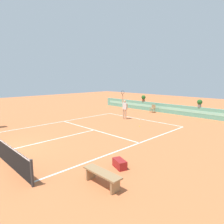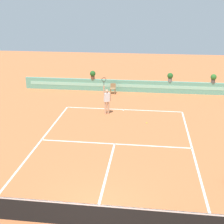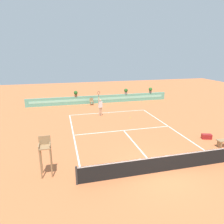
{
  "view_description": "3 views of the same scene",
  "coord_description": "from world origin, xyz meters",
  "px_view_note": "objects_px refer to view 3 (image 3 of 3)",
  "views": [
    {
      "loc": [
        10.9,
        -2.56,
        3.74
      ],
      "look_at": [
        -0.42,
        8.64,
        1.0
      ],
      "focal_mm": 32.13,
      "sensor_mm": 36.0,
      "label": 1
    },
    {
      "loc": [
        1.67,
        -8.1,
        7.32
      ],
      "look_at": [
        -0.42,
        8.64,
        1.0
      ],
      "focal_mm": 48.05,
      "sensor_mm": 36.0,
      "label": 2
    },
    {
      "loc": [
        -4.91,
        -8.87,
        6.24
      ],
      "look_at": [
        -0.42,
        8.64,
        1.0
      ],
      "focal_mm": 33.05,
      "sensor_mm": 36.0,
      "label": 3
    }
  ],
  "objects_px": {
    "tennis_ball_near_baseline": "(130,117)",
    "potted_plant_left": "(76,93)",
    "umpire_chair": "(45,152)",
    "potted_plant_right": "(126,91)",
    "gear_bag": "(207,137)",
    "tennis_player": "(100,106)",
    "potted_plant_far_right": "(150,90)",
    "ball_kid_chair": "(92,101)"
  },
  "relations": [
    {
      "from": "tennis_ball_near_baseline",
      "to": "potted_plant_left",
      "type": "xyz_separation_m",
      "value": [
        -4.73,
        6.85,
        1.38
      ]
    },
    {
      "from": "umpire_chair",
      "to": "potted_plant_right",
      "type": "xyz_separation_m",
      "value": [
        9.29,
        15.13,
        0.07
      ]
    },
    {
      "from": "gear_bag",
      "to": "potted_plant_left",
      "type": "height_order",
      "value": "potted_plant_left"
    },
    {
      "from": "gear_bag",
      "to": "potted_plant_left",
      "type": "distance_m",
      "value": 15.75
    },
    {
      "from": "potted_plant_left",
      "to": "umpire_chair",
      "type": "bearing_deg",
      "value": -100.55
    },
    {
      "from": "tennis_player",
      "to": "potted_plant_far_right",
      "type": "bearing_deg",
      "value": 34.68
    },
    {
      "from": "potted_plant_right",
      "to": "tennis_ball_near_baseline",
      "type": "bearing_deg",
      "value": -104.31
    },
    {
      "from": "ball_kid_chair",
      "to": "potted_plant_right",
      "type": "xyz_separation_m",
      "value": [
        4.66,
        0.73,
        0.93
      ]
    },
    {
      "from": "tennis_player",
      "to": "potted_plant_far_right",
      "type": "relative_size",
      "value": 3.57
    },
    {
      "from": "tennis_ball_near_baseline",
      "to": "potted_plant_right",
      "type": "relative_size",
      "value": 0.09
    },
    {
      "from": "tennis_player",
      "to": "tennis_ball_near_baseline",
      "type": "bearing_deg",
      "value": -26.11
    },
    {
      "from": "umpire_chair",
      "to": "tennis_player",
      "type": "bearing_deg",
      "value": 63.51
    },
    {
      "from": "potted_plant_right",
      "to": "gear_bag",
      "type": "bearing_deg",
      "value": -81.04
    },
    {
      "from": "umpire_chair",
      "to": "potted_plant_far_right",
      "type": "distance_m",
      "value": 19.78
    },
    {
      "from": "umpire_chair",
      "to": "potted_plant_far_right",
      "type": "bearing_deg",
      "value": 49.87
    },
    {
      "from": "potted_plant_far_right",
      "to": "umpire_chair",
      "type": "bearing_deg",
      "value": -130.13
    },
    {
      "from": "tennis_ball_near_baseline",
      "to": "potted_plant_far_right",
      "type": "height_order",
      "value": "potted_plant_far_right"
    },
    {
      "from": "gear_bag",
      "to": "tennis_ball_near_baseline",
      "type": "xyz_separation_m",
      "value": [
        -3.82,
        6.31,
        -0.15
      ]
    },
    {
      "from": "gear_bag",
      "to": "potted_plant_left",
      "type": "bearing_deg",
      "value": 123.0
    },
    {
      "from": "tennis_player",
      "to": "potted_plant_right",
      "type": "bearing_deg",
      "value": 50.77
    },
    {
      "from": "tennis_ball_near_baseline",
      "to": "potted_plant_left",
      "type": "height_order",
      "value": "potted_plant_left"
    },
    {
      "from": "potted_plant_left",
      "to": "potted_plant_right",
      "type": "height_order",
      "value": "same"
    },
    {
      "from": "ball_kid_chair",
      "to": "gear_bag",
      "type": "xyz_separation_m",
      "value": [
        6.73,
        -12.43,
        -0.3
      ]
    },
    {
      "from": "ball_kid_chair",
      "to": "potted_plant_far_right",
      "type": "bearing_deg",
      "value": 5.15
    },
    {
      "from": "potted_plant_left",
      "to": "potted_plant_right",
      "type": "bearing_deg",
      "value": 0.0
    },
    {
      "from": "umpire_chair",
      "to": "potted_plant_right",
      "type": "bearing_deg",
      "value": 58.44
    },
    {
      "from": "gear_bag",
      "to": "potted_plant_right",
      "type": "distance_m",
      "value": 13.39
    },
    {
      "from": "potted_plant_right",
      "to": "umpire_chair",
      "type": "bearing_deg",
      "value": -121.56
    },
    {
      "from": "potted_plant_right",
      "to": "potted_plant_left",
      "type": "bearing_deg",
      "value": 180.0
    },
    {
      "from": "umpire_chair",
      "to": "tennis_ball_near_baseline",
      "type": "height_order",
      "value": "umpire_chair"
    },
    {
      "from": "ball_kid_chair",
      "to": "potted_plant_left",
      "type": "height_order",
      "value": "potted_plant_left"
    },
    {
      "from": "gear_bag",
      "to": "umpire_chair",
      "type": "bearing_deg",
      "value": -170.21
    },
    {
      "from": "gear_bag",
      "to": "potted_plant_right",
      "type": "xyz_separation_m",
      "value": [
        -2.08,
        13.17,
        1.23
      ]
    },
    {
      "from": "tennis_player",
      "to": "tennis_ball_near_baseline",
      "type": "height_order",
      "value": "tennis_player"
    },
    {
      "from": "umpire_chair",
      "to": "tennis_ball_near_baseline",
      "type": "xyz_separation_m",
      "value": [
        7.54,
        8.27,
        -1.31
      ]
    },
    {
      "from": "gear_bag",
      "to": "potted_plant_far_right",
      "type": "height_order",
      "value": "potted_plant_far_right"
    },
    {
      "from": "gear_bag",
      "to": "tennis_player",
      "type": "bearing_deg",
      "value": 130.62
    },
    {
      "from": "tennis_ball_near_baseline",
      "to": "gear_bag",
      "type": "bearing_deg",
      "value": -58.81
    },
    {
      "from": "tennis_player",
      "to": "tennis_ball_near_baseline",
      "type": "relative_size",
      "value": 38.01
    },
    {
      "from": "potted_plant_left",
      "to": "potted_plant_right",
      "type": "xyz_separation_m",
      "value": [
        6.47,
        0.0,
        0.0
      ]
    },
    {
      "from": "tennis_ball_near_baseline",
      "to": "potted_plant_far_right",
      "type": "bearing_deg",
      "value": 52.76
    },
    {
      "from": "ball_kid_chair",
      "to": "tennis_player",
      "type": "distance_m",
      "value": 4.81
    }
  ]
}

